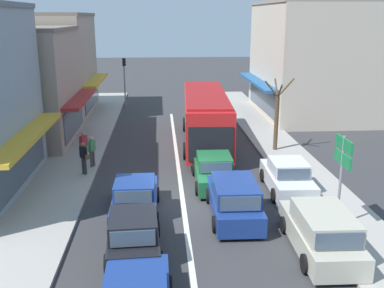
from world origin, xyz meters
TOP-DOWN VIEW (x-y plane):
  - ground_plane at (0.00, 0.00)m, footprint 140.00×140.00m
  - lane_centre_line at (0.00, 4.00)m, footprint 0.20×28.00m
  - sidewalk_left at (-6.80, 6.00)m, footprint 5.20×44.00m
  - kerb_right at (6.20, 6.00)m, footprint 2.80×44.00m
  - shopfront_mid_block at (-10.18, 10.33)m, footprint 8.71×7.60m
  - shopfront_far_end at (-10.18, 18.88)m, footprint 8.52×8.73m
  - building_right_far at (11.48, 17.07)m, footprint 9.52×11.06m
  - city_bus at (1.86, 8.88)m, footprint 3.13×10.97m
  - sedan_queue_far_back at (1.57, 1.98)m, footprint 1.96×4.23m
  - wagon_behind_bus_mid at (1.94, -1.65)m, footprint 2.01×4.53m
  - sedan_queue_gap_filler at (-1.97, -1.12)m, footprint 1.92×4.21m
  - hatchback_adjacent_lane_lead at (-1.86, -4.33)m, footprint 1.95×3.77m
  - parked_wagon_kerb_front at (4.40, -4.60)m, footprint 2.02×4.54m
  - parked_sedan_kerb_second at (4.80, 0.90)m, footprint 1.99×4.25m
  - traffic_light_downstreet at (-3.95, 21.75)m, footprint 0.33×0.24m
  - directional_road_sign at (5.63, -2.93)m, footprint 0.10×1.40m
  - street_tree_right at (5.83, 7.09)m, footprint 1.72×1.67m
  - pedestrian_with_handbag_near at (-4.69, 3.49)m, footprint 0.55×0.55m
  - pedestrian_browsing_midblock at (-5.04, 5.65)m, footprint 0.41×0.45m
  - pedestrian_far_walker at (-4.47, 4.65)m, footprint 0.38×0.49m

SIDE VIEW (x-z plane):
  - ground_plane at x=0.00m, z-range 0.00..0.00m
  - lane_centre_line at x=0.00m, z-range 0.00..0.01m
  - kerb_right at x=6.20m, z-range 0.00..0.12m
  - sidewalk_left at x=-6.80m, z-range 0.00..0.14m
  - sedan_queue_far_back at x=1.57m, z-range -0.07..1.40m
  - sedan_queue_gap_filler at x=-1.97m, z-range -0.07..1.40m
  - parked_sedan_kerb_second at x=4.80m, z-range -0.07..1.40m
  - hatchback_adjacent_lane_lead at x=-1.86m, z-range -0.06..1.48m
  - wagon_behind_bus_mid at x=1.94m, z-range -0.04..1.53m
  - parked_wagon_kerb_front at x=4.40m, z-range -0.04..1.53m
  - pedestrian_browsing_midblock at x=-5.04m, z-range 0.25..1.88m
  - pedestrian_far_walker at x=-4.47m, z-range 0.25..1.88m
  - pedestrian_with_handbag_near at x=-4.69m, z-range 0.25..1.88m
  - city_bus at x=1.86m, z-range 0.27..3.49m
  - street_tree_right at x=5.83m, z-range -0.10..4.22m
  - directional_road_sign at x=5.63m, z-range 0.90..4.50m
  - traffic_light_downstreet at x=-3.95m, z-range 0.75..4.95m
  - shopfront_mid_block at x=-10.18m, z-range 0.00..7.08m
  - shopfront_far_end at x=-10.18m, z-range -0.01..7.93m
  - building_right_far at x=11.48m, z-range -0.01..8.82m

